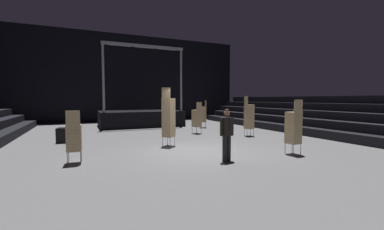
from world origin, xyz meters
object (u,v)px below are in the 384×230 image
object	(u,v)px
stage_riser	(141,117)
man_with_tie	(227,132)
equipment_road_case	(68,135)
chair_stack_rear_left	(203,114)
chair_stack_front_right	(197,118)
chair_stack_front_left	(169,117)
chair_stack_mid_left	(294,127)
chair_stack_mid_right	(249,116)
chair_stack_mid_centre	(74,137)

from	to	relation	value
stage_riser	man_with_tie	distance (m)	11.89
man_with_tie	equipment_road_case	xyz separation A→B (m)	(-4.98, 6.21, -0.64)
chair_stack_rear_left	equipment_road_case	xyz separation A→B (m)	(-8.63, -2.84, -0.64)
stage_riser	chair_stack_front_right	xyz separation A→B (m)	(2.16, -5.43, 0.28)
chair_stack_front_left	chair_stack_mid_left	bearing A→B (deg)	7.96
chair_stack_front_left	equipment_road_case	distance (m)	5.07
chair_stack_rear_left	man_with_tie	bearing A→B (deg)	-166.88
man_with_tie	chair_stack_mid_right	bearing A→B (deg)	-146.42
chair_stack_mid_left	chair_stack_rear_left	xyz separation A→B (m)	(0.80, 9.13, -0.04)
stage_riser	equipment_road_case	xyz separation A→B (m)	(-4.75, -5.67, -0.31)
man_with_tie	equipment_road_case	distance (m)	7.99
chair_stack_mid_right	chair_stack_rear_left	size ratio (longest dim) A/B	1.13
chair_stack_mid_centre	chair_stack_rear_left	distance (m)	10.99
man_with_tie	chair_stack_rear_left	distance (m)	9.76
chair_stack_mid_right	equipment_road_case	bearing A→B (deg)	-89.37
man_with_tie	chair_stack_mid_centre	size ratio (longest dim) A/B	1.02
chair_stack_mid_right	chair_stack_mid_centre	xyz separation A→B (m)	(-8.76, -2.62, -0.25)
chair_stack_mid_centre	chair_stack_front_right	bearing A→B (deg)	38.85
chair_stack_mid_centre	equipment_road_case	xyz separation A→B (m)	(-0.39, 4.44, -0.51)
chair_stack_front_right	chair_stack_rear_left	world-z (taller)	chair_stack_rear_left
chair_stack_mid_centre	chair_stack_rear_left	size ratio (longest dim) A/B	0.87
chair_stack_front_right	chair_stack_mid_left	bearing A→B (deg)	-103.10
chair_stack_front_right	chair_stack_mid_left	world-z (taller)	chair_stack_mid_left
chair_stack_front_left	chair_stack_mid_centre	xyz separation A→B (m)	(-3.71, -1.61, -0.42)
chair_stack_front_right	equipment_road_case	size ratio (longest dim) A/B	2.09
chair_stack_mid_left	chair_stack_mid_right	world-z (taller)	chair_stack_mid_right
chair_stack_mid_left	chair_stack_mid_centre	world-z (taller)	chair_stack_mid_left
stage_riser	chair_stack_mid_left	distance (m)	12.35
chair_stack_mid_left	chair_stack_rear_left	distance (m)	9.16
stage_riser	chair_stack_mid_centre	xyz separation A→B (m)	(-4.36, -10.11, 0.20)
stage_riser	man_with_tie	world-z (taller)	stage_riser
chair_stack_mid_centre	equipment_road_case	world-z (taller)	chair_stack_mid_centre
chair_stack_mid_centre	chair_stack_mid_right	bearing A→B (deg)	19.80
chair_stack_mid_right	chair_stack_rear_left	distance (m)	4.70
chair_stack_mid_right	chair_stack_rear_left	xyz separation A→B (m)	(-0.52, 4.67, -0.13)
chair_stack_front_left	chair_stack_mid_left	world-z (taller)	chair_stack_front_left
chair_stack_mid_left	chair_stack_front_left	bearing A→B (deg)	133.56
chair_stack_front_left	chair_stack_mid_centre	size ratio (longest dim) A/B	1.50
stage_riser	chair_stack_mid_right	xyz separation A→B (m)	(4.40, -7.49, 0.45)
stage_riser	man_with_tie	size ratio (longest dim) A/B	3.43
equipment_road_case	chair_stack_front_right	bearing A→B (deg)	2.05
chair_stack_front_right	chair_stack_mid_centre	distance (m)	8.03
chair_stack_front_left	equipment_road_case	world-z (taller)	chair_stack_front_left
chair_stack_rear_left	chair_stack_front_left	bearing A→B (deg)	176.51
man_with_tie	chair_stack_mid_left	world-z (taller)	chair_stack_mid_left
chair_stack_mid_left	stage_riser	bearing A→B (deg)	100.85
chair_stack_mid_centre	man_with_tie	bearing A→B (deg)	-17.96
stage_riser	equipment_road_case	bearing A→B (deg)	-129.94
chair_stack_front_right	chair_stack_rear_left	xyz separation A→B (m)	(1.71, 2.60, 0.04)
equipment_road_case	man_with_tie	bearing A→B (deg)	-51.25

